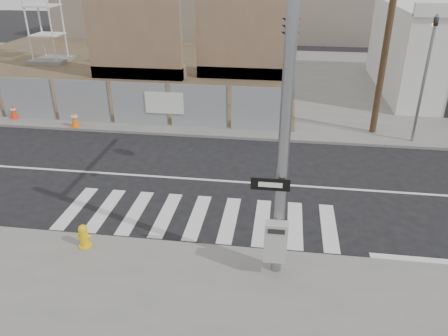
# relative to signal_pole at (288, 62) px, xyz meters

# --- Properties ---
(ground) EXTENTS (100.00, 100.00, 0.00)m
(ground) POSITION_rel_signal_pole_xyz_m (-2.49, 2.05, -4.78)
(ground) COLOR black
(ground) RESTS_ON ground
(sidewalk_far) EXTENTS (50.00, 20.00, 0.12)m
(sidewalk_far) POSITION_rel_signal_pole_xyz_m (-2.49, 16.05, -4.72)
(sidewalk_far) COLOR slate
(sidewalk_far) RESTS_ON ground
(signal_pole) EXTENTS (0.96, 5.87, 7.00)m
(signal_pole) POSITION_rel_signal_pole_xyz_m (0.00, 0.00, 0.00)
(signal_pole) COLOR gray
(signal_pole) RESTS_ON sidewalk_near
(far_signal_pole) EXTENTS (0.16, 0.20, 5.60)m
(far_signal_pole) POSITION_rel_signal_pole_xyz_m (5.51, 6.65, -1.30)
(far_signal_pole) COLOR gray
(far_signal_pole) RESTS_ON sidewalk_far
(chain_link_fence) EXTENTS (24.60, 0.04, 2.00)m
(chain_link_fence) POSITION_rel_signal_pole_xyz_m (-12.49, 7.05, -3.66)
(chain_link_fence) COLOR gray
(chain_link_fence) RESTS_ON sidewalk_far
(concrete_wall_left) EXTENTS (6.00, 1.30, 8.00)m
(concrete_wall_left) POSITION_rel_signal_pole_xyz_m (-9.49, 15.13, -1.40)
(concrete_wall_left) COLOR brown
(concrete_wall_left) RESTS_ON sidewalk_far
(concrete_wall_right) EXTENTS (5.50, 1.30, 8.00)m
(concrete_wall_right) POSITION_rel_signal_pole_xyz_m (-2.99, 16.13, -1.40)
(concrete_wall_right) COLOR brown
(concrete_wall_right) RESTS_ON sidewalk_far
(utility_pole_right) EXTENTS (1.60, 0.28, 10.00)m
(utility_pole_right) POSITION_rel_signal_pole_xyz_m (4.01, 7.55, 0.42)
(utility_pole_right) COLOR #463220
(utility_pole_right) RESTS_ON sidewalk_far
(fire_hydrant) EXTENTS (0.46, 0.46, 0.68)m
(fire_hydrant) POSITION_rel_signal_pole_xyz_m (-5.22, -2.52, -4.33)
(fire_hydrant) COLOR yellow
(fire_hydrant) RESTS_ON sidewalk_near
(traffic_cone_b) EXTENTS (0.41, 0.41, 0.70)m
(traffic_cone_b) POSITION_rel_signal_pole_xyz_m (-13.11, 6.97, -4.32)
(traffic_cone_b) COLOR #F7360D
(traffic_cone_b) RESTS_ON sidewalk_far
(traffic_cone_c) EXTENTS (0.42, 0.42, 0.77)m
(traffic_cone_c) POSITION_rel_signal_pole_xyz_m (-9.62, 6.27, -4.28)
(traffic_cone_c) COLOR orange
(traffic_cone_c) RESTS_ON sidewalk_far
(traffic_cone_d) EXTENTS (0.36, 0.36, 0.69)m
(traffic_cone_d) POSITION_rel_signal_pole_xyz_m (-1.73, 7.21, -4.32)
(traffic_cone_d) COLOR #FF490D
(traffic_cone_d) RESTS_ON sidewalk_far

